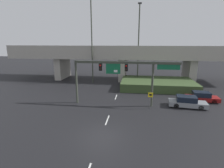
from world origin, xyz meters
TOP-DOWN VIEW (x-y plane):
  - ground_plane at (0.00, 0.00)m, footprint 160.00×160.00m
  - lane_markings at (0.00, 11.39)m, footprint 0.14×35.24m
  - signal_gantry at (1.09, 8.08)m, footprint 13.58×0.44m
  - speed_limit_sign at (4.81, 7.08)m, footprint 0.60×0.11m
  - highway_light_pole_near at (3.23, 20.88)m, footprint 0.70×0.36m
  - highway_light_pole_far at (-5.84, 20.20)m, footprint 0.70×0.36m
  - overpass_bridge at (0.00, 24.36)m, footprint 49.59×7.65m
  - grass_embankment at (6.88, 18.01)m, footprint 13.04×8.32m
  - parked_sedan_near_right at (9.64, 8.50)m, footprint 4.85×2.33m
  - parked_sedan_mid_right at (12.32, 11.10)m, footprint 4.43×2.05m

SIDE VIEW (x-z plane):
  - ground_plane at x=0.00m, z-range 0.00..0.00m
  - lane_markings at x=0.00m, z-range 0.00..0.01m
  - parked_sedan_mid_right at x=12.32m, z-range -0.05..1.35m
  - parked_sedan_near_right at x=9.64m, z-range -0.06..1.40m
  - grass_embankment at x=6.88m, z-range 0.00..1.44m
  - speed_limit_sign at x=4.81m, z-range 0.34..2.58m
  - signal_gantry at x=1.09m, z-range 1.76..7.64m
  - overpass_bridge at x=0.00m, z-range 1.48..9.03m
  - highway_light_pole_near at x=3.23m, z-range 0.38..15.69m
  - highway_light_pole_far at x=-5.84m, z-range 0.38..18.43m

